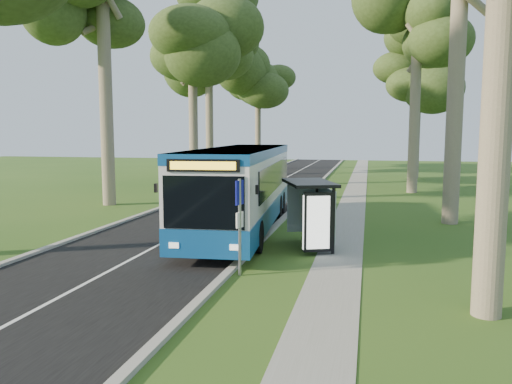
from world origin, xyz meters
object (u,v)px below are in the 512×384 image
(bus, at_px, (242,188))
(bus_shelter, at_px, (312,203))
(car_white, at_px, (229,172))
(car_silver, at_px, (241,165))
(litter_bin, at_px, (313,201))
(bus_stop_sign, at_px, (240,216))

(bus, xyz_separation_m, bus_shelter, (3.26, -2.98, -0.12))
(car_white, distance_m, car_silver, 8.86)
(bus, height_order, litter_bin, bus)
(bus_shelter, relative_size, litter_bin, 3.02)
(litter_bin, distance_m, car_white, 19.37)
(bus, relative_size, car_silver, 2.92)
(bus_shelter, height_order, car_white, bus_shelter)
(car_white, bearing_deg, bus_stop_sign, -56.56)
(car_silver, bearing_deg, bus, -53.95)
(bus_stop_sign, xyz_separation_m, car_silver, (-9.78, 38.05, -0.97))
(litter_bin, distance_m, car_silver, 27.81)
(bus, height_order, bus_stop_sign, bus)
(bus_stop_sign, distance_m, car_silver, 39.30)
(bus, xyz_separation_m, litter_bin, (2.35, 5.68, -1.26))
(bus, bearing_deg, car_white, 102.73)
(litter_bin, bearing_deg, car_silver, 112.18)
(litter_bin, bearing_deg, bus, -112.48)
(bus, distance_m, bus_shelter, 4.42)
(bus_shelter, bearing_deg, bus, 117.63)
(litter_bin, relative_size, car_silver, 0.23)
(bus_stop_sign, bearing_deg, car_white, 123.22)
(car_silver, bearing_deg, car_white, -61.07)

